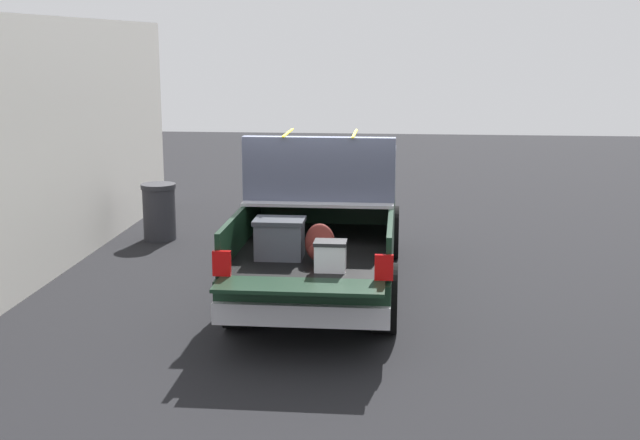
{
  "coord_description": "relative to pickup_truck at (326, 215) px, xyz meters",
  "views": [
    {
      "loc": [
        -11.34,
        -1.03,
        3.41
      ],
      "look_at": [
        -0.6,
        0.0,
        1.1
      ],
      "focal_mm": 47.37,
      "sensor_mm": 36.0,
      "label": 1
    }
  ],
  "objects": [
    {
      "name": "trash_can",
      "position": [
        2.29,
        3.11,
        -0.47
      ],
      "size": [
        0.6,
        0.6,
        0.98
      ],
      "color": "#2D2D33",
      "rests_on": "ground_plane"
    },
    {
      "name": "ground_plane",
      "position": [
        -0.36,
        -0.0,
        -0.96
      ],
      "size": [
        40.0,
        40.0,
        0.0
      ],
      "primitive_type": "plane",
      "color": "black"
    },
    {
      "name": "pickup_truck",
      "position": [
        0.0,
        0.0,
        0.0
      ],
      "size": [
        6.05,
        2.06,
        2.23
      ],
      "color": "black",
      "rests_on": "ground_plane"
    },
    {
      "name": "building_facade",
      "position": [
        0.39,
        4.13,
        0.91
      ],
      "size": [
        10.37,
        0.36,
        3.75
      ],
      "primitive_type": "cube",
      "color": "silver",
      "rests_on": "ground_plane"
    }
  ]
}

